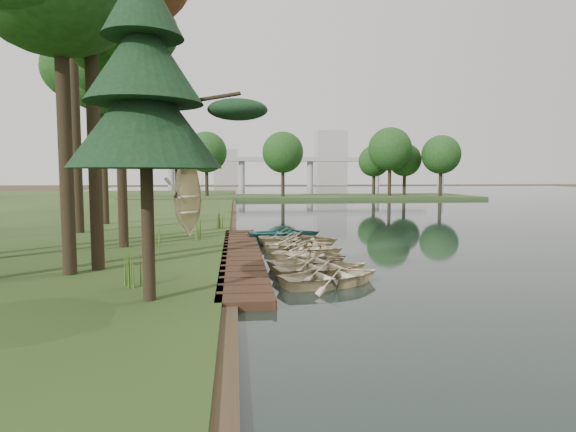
{
  "coord_description": "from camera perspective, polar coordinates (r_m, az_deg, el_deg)",
  "views": [
    {
      "loc": [
        -1.83,
        -20.01,
        3.52
      ],
      "look_at": [
        0.5,
        1.26,
        1.68
      ],
      "focal_mm": 30.0,
      "sensor_mm": 36.0,
      "label": 1
    }
  ],
  "objects": [
    {
      "name": "boardwalk",
      "position": [
        20.29,
        -5.52,
        -4.67
      ],
      "size": [
        1.6,
        16.0,
        0.3
      ],
      "primitive_type": "cube",
      "color": "#352014",
      "rests_on": "ground"
    },
    {
      "name": "rowboat_5",
      "position": [
        22.1,
        1.29,
        -3.26
      ],
      "size": [
        3.31,
        2.45,
        0.66
      ],
      "primitive_type": "imported",
      "rotation": [
        0.0,
        0.0,
        1.52
      ],
      "color": "beige",
      "rests_on": "water"
    },
    {
      "name": "rowboat_2",
      "position": [
        17.95,
        2.53,
        -5.2
      ],
      "size": [
        3.57,
        2.97,
        0.64
      ],
      "primitive_type": "imported",
      "rotation": [
        0.0,
        0.0,
        1.86
      ],
      "color": "beige",
      "rests_on": "water"
    },
    {
      "name": "building_b",
      "position": [
        165.06,
        -7.38,
        5.74
      ],
      "size": [
        8.0,
        8.0,
        12.0
      ],
      "primitive_type": "cube",
      "color": "#A5A5A0",
      "rests_on": "ground"
    },
    {
      "name": "reeds_0",
      "position": [
        14.62,
        -18.0,
        -5.76
      ],
      "size": [
        0.6,
        0.6,
        1.15
      ],
      "primitive_type": "cone",
      "color": "#3F661E",
      "rests_on": "bank"
    },
    {
      "name": "stored_rowboat",
      "position": [
        25.67,
        -11.72,
        -1.54
      ],
      "size": [
        4.48,
        4.44,
        0.76
      ],
      "primitive_type": "imported",
      "rotation": [
        3.14,
        0.0,
        0.81
      ],
      "color": "beige",
      "rests_on": "bank"
    },
    {
      "name": "far_trees",
      "position": [
        70.37,
        -0.95,
        7.28
      ],
      "size": [
        45.6,
        5.6,
        8.8
      ],
      "color": "black",
      "rests_on": "peninsula"
    },
    {
      "name": "rowboat_8",
      "position": [
        25.71,
        -0.4,
        -1.95
      ],
      "size": [
        4.04,
        3.03,
        0.8
      ],
      "primitive_type": "imported",
      "rotation": [
        0.0,
        0.0,
        1.64
      ],
      "color": "teal",
      "rests_on": "water"
    },
    {
      "name": "rowboat_3",
      "position": [
        19.33,
        2.47,
        -4.49
      ],
      "size": [
        3.66,
        3.2,
        0.63
      ],
      "primitive_type": "imported",
      "rotation": [
        0.0,
        0.0,
        1.16
      ],
      "color": "beige",
      "rests_on": "water"
    },
    {
      "name": "bridge",
      "position": [
        140.77,
        -0.48,
        6.36
      ],
      "size": [
        95.9,
        4.0,
        8.6
      ],
      "color": "#A5A5A0",
      "rests_on": "ground"
    },
    {
      "name": "rowboat_0",
      "position": [
        15.3,
        5.24,
        -6.87
      ],
      "size": [
        3.99,
        3.37,
        0.7
      ],
      "primitive_type": "imported",
      "rotation": [
        0.0,
        0.0,
        1.89
      ],
      "color": "beige",
      "rests_on": "water"
    },
    {
      "name": "peninsula",
      "position": [
        70.77,
        1.75,
        2.24
      ],
      "size": [
        50.0,
        14.0,
        0.45
      ],
      "primitive_type": "cube",
      "color": "#2E4820",
      "rests_on": "ground"
    },
    {
      "name": "ground",
      "position": [
        20.4,
        -1.0,
        -5.03
      ],
      "size": [
        300.0,
        300.0,
        0.0
      ],
      "primitive_type": "plane",
      "color": "#3D2F1D"
    },
    {
      "name": "pine_tree",
      "position": [
        12.85,
        -16.66,
        14.56
      ],
      "size": [
        3.8,
        3.8,
        8.48
      ],
      "color": "black",
      "rests_on": "bank"
    },
    {
      "name": "tree_4",
      "position": [
        23.25,
        -19.51,
        18.75
      ],
      "size": [
        3.71,
        3.71,
        10.63
      ],
      "color": "black",
      "rests_on": "bank"
    },
    {
      "name": "rowboat_7",
      "position": [
        24.45,
        0.24,
        -2.46
      ],
      "size": [
        3.27,
        2.37,
        0.67
      ],
      "primitive_type": "imported",
      "rotation": [
        0.0,
        0.0,
        1.59
      ],
      "color": "beige",
      "rests_on": "water"
    },
    {
      "name": "building_a",
      "position": [
        163.24,
        5.04,
        6.82
      ],
      "size": [
        10.0,
        8.0,
        18.0
      ],
      "primitive_type": "cube",
      "color": "#A5A5A0",
      "rests_on": "ground"
    },
    {
      "name": "reeds_1",
      "position": [
        24.14,
        -10.69,
        -1.51
      ],
      "size": [
        0.6,
        0.6,
        1.11
      ],
      "primitive_type": "cone",
      "color": "#3F661E",
      "rests_on": "bank"
    },
    {
      "name": "rowboat_1",
      "position": [
        16.63,
        4.13,
        -5.91
      ],
      "size": [
        3.82,
        3.08,
        0.7
      ],
      "primitive_type": "imported",
      "rotation": [
        0.0,
        0.0,
        1.78
      ],
      "color": "beige",
      "rests_on": "water"
    },
    {
      "name": "rowboat_6",
      "position": [
        23.44,
        1.39,
        -2.66
      ],
      "size": [
        4.26,
        3.53,
        0.77
      ],
      "primitive_type": "imported",
      "rotation": [
        0.0,
        0.0,
        1.3
      ],
      "color": "beige",
      "rests_on": "water"
    },
    {
      "name": "tree_6",
      "position": [
        34.18,
        -21.23,
        14.69
      ],
      "size": [
        4.61,
        4.61,
        11.27
      ],
      "color": "black",
      "rests_on": "bank"
    },
    {
      "name": "rowboat_4",
      "position": [
        20.9,
        2.08,
        -3.72
      ],
      "size": [
        3.71,
        3.03,
        0.67
      ],
      "primitive_type": "imported",
      "rotation": [
        0.0,
        0.0,
        1.33
      ],
      "color": "beige",
      "rests_on": "water"
    },
    {
      "name": "reeds_3",
      "position": [
        29.26,
        -8.12,
        -0.33
      ],
      "size": [
        0.6,
        0.6,
        1.14
      ],
      "primitive_type": "cone",
      "color": "#3F661E",
      "rests_on": "bank"
    },
    {
      "name": "reeds_2",
      "position": [
        22.22,
        -15.63,
        -2.37
      ],
      "size": [
        0.6,
        0.6,
        0.95
      ],
      "primitive_type": "cone",
      "color": "#3F661E",
      "rests_on": "bank"
    }
  ]
}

